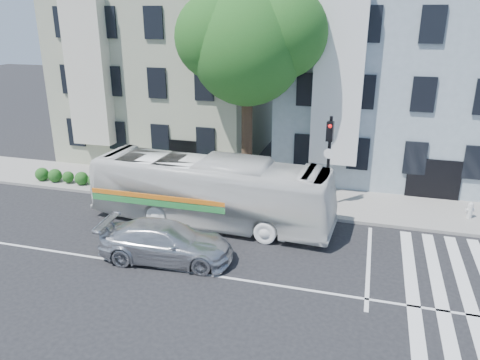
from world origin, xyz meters
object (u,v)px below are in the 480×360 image
at_px(traffic_signal, 329,151).
at_px(sedan, 166,242).
at_px(bus, 210,191).
at_px(fire_hydrant, 470,210).

bearing_deg(traffic_signal, sedan, -120.05).
bearing_deg(sedan, traffic_signal, -43.90).
xyz_separation_m(bus, fire_hydrant, (11.45, 3.43, -1.01)).
xyz_separation_m(sedan, fire_hydrant, (11.98, 7.12, -0.21)).
distance_m(bus, sedan, 3.81).
xyz_separation_m(bus, sedan, (-0.53, -3.69, -0.80)).
height_order(sedan, traffic_signal, traffic_signal).
distance_m(traffic_signal, fire_hydrant, 7.00).
bearing_deg(traffic_signal, fire_hydrant, 12.84).
height_order(bus, traffic_signal, traffic_signal).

